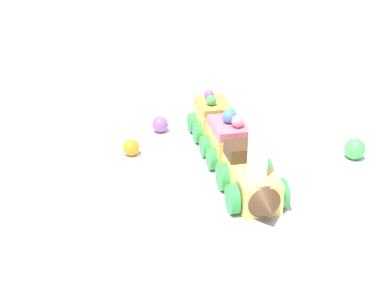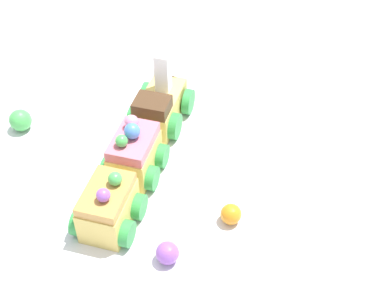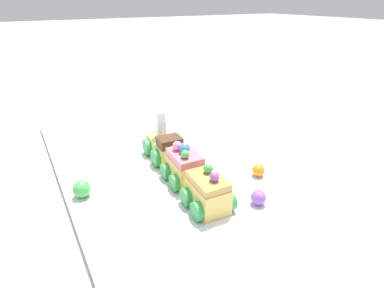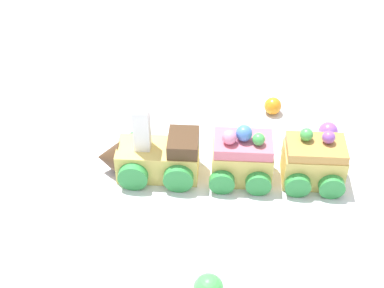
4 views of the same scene
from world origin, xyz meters
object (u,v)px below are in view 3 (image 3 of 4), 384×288
(cake_car_strawberry, at_px, (185,167))
(gumball_green, at_px, (82,189))
(gumball_orange, at_px, (258,170))
(cake_train_locomotive, at_px, (163,145))
(cake_car_caramel, at_px, (208,193))
(gumball_purple, at_px, (258,197))

(cake_car_strawberry, height_order, gumball_green, cake_car_strawberry)
(gumball_orange, bearing_deg, cake_car_strawberry, 66.54)
(cake_car_strawberry, distance_m, gumball_green, 0.18)
(cake_car_strawberry, bearing_deg, cake_train_locomotive, -0.11)
(cake_car_caramel, xyz_separation_m, gumball_purple, (-0.04, -0.07, -0.01))
(cake_car_caramel, distance_m, gumball_green, 0.21)
(gumball_green, distance_m, gumball_orange, 0.31)
(cake_car_strawberry, height_order, gumball_purple, cake_car_strawberry)
(cake_car_caramel, bearing_deg, cake_car_strawberry, 0.26)
(cake_train_locomotive, xyz_separation_m, gumball_green, (-0.06, 0.18, -0.01))
(cake_car_caramel, bearing_deg, gumball_orange, -73.20)
(cake_car_strawberry, distance_m, cake_car_caramel, 0.08)
(cake_car_strawberry, relative_size, gumball_green, 2.57)
(cake_train_locomotive, bearing_deg, gumball_purple, -160.82)
(gumball_green, height_order, gumball_orange, gumball_green)
(cake_car_strawberry, bearing_deg, cake_car_caramel, -179.74)
(gumball_green, distance_m, gumball_purple, 0.29)
(gumball_purple, bearing_deg, gumball_green, 55.30)
(gumball_orange, bearing_deg, gumball_green, 71.25)
(cake_car_strawberry, bearing_deg, gumball_green, 79.24)
(cake_car_caramel, bearing_deg, gumball_green, 56.03)
(cake_car_caramel, relative_size, gumball_purple, 2.95)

